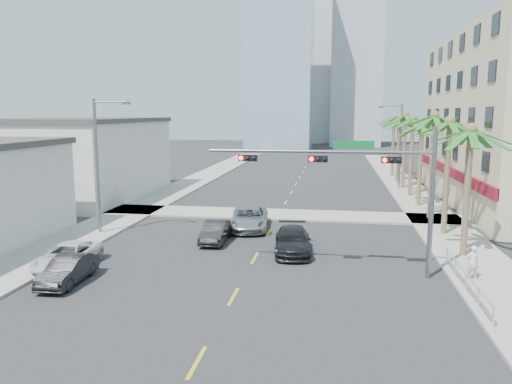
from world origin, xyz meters
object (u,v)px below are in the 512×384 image
(traffic_signal_mast, at_px, (365,175))
(car_lane_center, at_px, (249,219))
(car_parked_far, at_px, (68,256))
(car_lane_left, at_px, (216,232))
(car_lane_right, at_px, (293,241))
(pedestrian, at_px, (473,262))
(car_parked_mid, at_px, (68,270))

(traffic_signal_mast, xyz_separation_m, car_lane_center, (-7.28, 9.00, -4.30))
(car_parked_far, bearing_deg, car_lane_left, 43.82)
(car_lane_center, bearing_deg, car_lane_right, -64.15)
(car_parked_far, relative_size, car_lane_right, 0.94)
(car_lane_left, bearing_deg, car_parked_far, -136.37)
(car_lane_center, relative_size, car_lane_right, 1.10)
(car_parked_far, bearing_deg, pedestrian, 1.37)
(pedestrian, bearing_deg, car_lane_right, -34.66)
(car_parked_mid, bearing_deg, car_lane_right, 32.53)
(traffic_signal_mast, xyz_separation_m, car_lane_left, (-8.80, 5.20, -4.40))
(traffic_signal_mast, relative_size, car_lane_center, 2.03)
(car_parked_mid, bearing_deg, car_lane_left, 57.35)
(car_lane_center, height_order, pedestrian, pedestrian)
(car_lane_center, height_order, car_lane_right, car_lane_center)
(car_parked_mid, distance_m, car_lane_center, 14.12)
(car_parked_mid, distance_m, car_lane_left, 10.07)
(car_parked_mid, bearing_deg, traffic_signal_mast, 12.04)
(car_lane_center, bearing_deg, car_parked_far, -134.26)
(traffic_signal_mast, bearing_deg, pedestrian, -2.43)
(car_lane_right, bearing_deg, car_lane_left, 155.87)
(car_lane_center, xyz_separation_m, car_lane_right, (3.50, -5.49, -0.04))
(car_lane_left, bearing_deg, traffic_signal_mast, -32.34)
(car_lane_center, xyz_separation_m, pedestrian, (12.49, -9.22, 0.21))
(car_parked_mid, distance_m, car_parked_far, 2.49)
(car_lane_right, xyz_separation_m, pedestrian, (8.99, -3.73, 0.25))
(car_lane_center, bearing_deg, car_lane_left, -118.47)
(traffic_signal_mast, bearing_deg, car_parked_mid, -166.15)
(pedestrian, bearing_deg, car_parked_mid, -2.58)
(car_lane_center, distance_m, pedestrian, 15.52)
(car_parked_mid, height_order, car_lane_right, car_lane_right)
(car_parked_mid, height_order, car_lane_left, car_lane_left)
(traffic_signal_mast, relative_size, pedestrian, 6.74)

